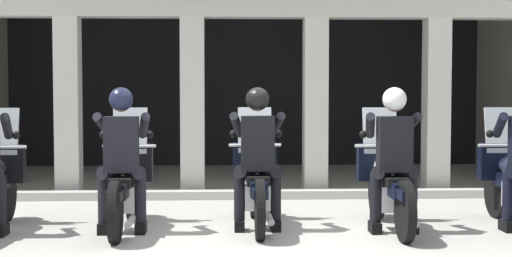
{
  "coord_description": "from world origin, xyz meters",
  "views": [
    {
      "loc": [
        -0.37,
        -8.08,
        1.57
      ],
      "look_at": [
        0.0,
        0.5,
        1.11
      ],
      "focal_mm": 52.59,
      "sensor_mm": 36.0,
      "label": 1
    }
  ],
  "objects_px": {
    "police_officer_center": "(257,146)",
    "police_officer_right": "(394,147)",
    "police_officer_left": "(122,147)",
    "motorcycle_right": "(388,184)",
    "motorcycle_center": "(256,182)",
    "motorcycle_left": "(126,184)"
  },
  "relations": [
    {
      "from": "police_officer_center",
      "to": "police_officer_right",
      "type": "relative_size",
      "value": 1.0
    },
    {
      "from": "police_officer_left",
      "to": "motorcycle_right",
      "type": "relative_size",
      "value": 0.78
    },
    {
      "from": "motorcycle_center",
      "to": "motorcycle_right",
      "type": "height_order",
      "value": "same"
    },
    {
      "from": "police_officer_left",
      "to": "motorcycle_center",
      "type": "xyz_separation_m",
      "value": [
        1.47,
        0.38,
        -0.44
      ]
    },
    {
      "from": "police_officer_center",
      "to": "motorcycle_right",
      "type": "distance_m",
      "value": 1.54
    },
    {
      "from": "police_officer_right",
      "to": "police_officer_center",
      "type": "bearing_deg",
      "value": -172.13
    },
    {
      "from": "police_officer_left",
      "to": "police_officer_right",
      "type": "distance_m",
      "value": 2.95
    },
    {
      "from": "motorcycle_left",
      "to": "motorcycle_right",
      "type": "height_order",
      "value": "same"
    },
    {
      "from": "motorcycle_left",
      "to": "police_officer_left",
      "type": "relative_size",
      "value": 1.29
    },
    {
      "from": "motorcycle_center",
      "to": "motorcycle_right",
      "type": "distance_m",
      "value": 1.48
    },
    {
      "from": "motorcycle_right",
      "to": "police_officer_right",
      "type": "distance_m",
      "value": 0.52
    },
    {
      "from": "motorcycle_center",
      "to": "police_officer_right",
      "type": "bearing_deg",
      "value": 2.68
    },
    {
      "from": "police_officer_left",
      "to": "police_officer_center",
      "type": "relative_size",
      "value": 1.0
    },
    {
      "from": "motorcycle_right",
      "to": "motorcycle_center",
      "type": "bearing_deg",
      "value": -172.13
    },
    {
      "from": "motorcycle_left",
      "to": "motorcycle_center",
      "type": "height_order",
      "value": "same"
    },
    {
      "from": "police_officer_left",
      "to": "police_officer_right",
      "type": "xyz_separation_m",
      "value": [
        2.94,
        -0.09,
        0.0
      ]
    },
    {
      "from": "motorcycle_center",
      "to": "police_officer_right",
      "type": "height_order",
      "value": "police_officer_right"
    },
    {
      "from": "motorcycle_center",
      "to": "police_officer_center",
      "type": "distance_m",
      "value": 0.52
    },
    {
      "from": "motorcycle_left",
      "to": "motorcycle_right",
      "type": "bearing_deg",
      "value": 16.68
    },
    {
      "from": "police_officer_center",
      "to": "motorcycle_right",
      "type": "height_order",
      "value": "police_officer_center"
    },
    {
      "from": "motorcycle_right",
      "to": "police_officer_right",
      "type": "xyz_separation_m",
      "value": [
        -0.0,
        -0.28,
        0.44
      ]
    },
    {
      "from": "motorcycle_center",
      "to": "motorcycle_right",
      "type": "relative_size",
      "value": 1.0
    }
  ]
}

